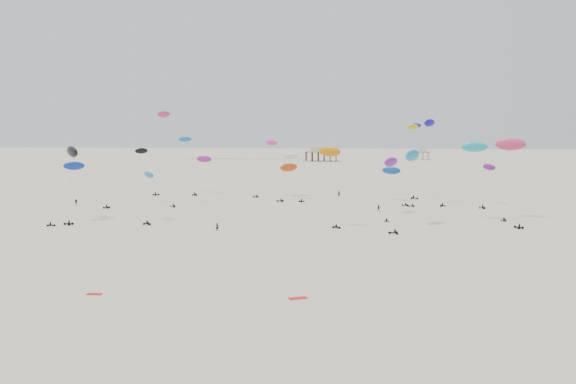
# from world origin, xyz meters

# --- Properties ---
(ground_plane) EXTENTS (900.00, 900.00, 0.00)m
(ground_plane) POSITION_xyz_m (0.00, 200.00, 0.00)
(ground_plane) COLOR beige
(pavilion_main) EXTENTS (21.00, 13.00, 9.80)m
(pavilion_main) POSITION_xyz_m (-10.00, 350.00, 4.22)
(pavilion_main) COLOR brown
(pavilion_main) RESTS_ON ground
(pavilion_small) EXTENTS (9.00, 7.00, 8.00)m
(pavilion_small) POSITION_xyz_m (60.00, 380.00, 3.49)
(pavilion_small) COLOR brown
(pavilion_small) RESTS_ON ground
(pier_fence) EXTENTS (80.20, 0.20, 1.50)m
(pier_fence) POSITION_xyz_m (-62.00, 350.00, 0.77)
(pier_fence) COLOR black
(pier_fence) RESTS_ON ground
(rig_0) EXTENTS (6.39, 14.40, 14.12)m
(rig_0) POSITION_xyz_m (48.43, 127.71, 7.71)
(rig_0) COLOR black
(rig_0) RESTS_ON ground
(rig_1) EXTENTS (7.40, 14.77, 18.12)m
(rig_1) POSITION_xyz_m (-45.67, 116.54, 9.68)
(rig_1) COLOR black
(rig_1) RESTS_ON ground
(rig_2) EXTENTS (5.30, 9.20, 14.03)m
(rig_2) POSITION_xyz_m (-5.47, 132.90, 9.54)
(rig_2) COLOR black
(rig_2) RESTS_ON ground
(rig_3) EXTENTS (9.81, 13.77, 23.50)m
(rig_3) POSITION_xyz_m (31.65, 129.73, 13.55)
(rig_3) COLOR black
(rig_3) RESTS_ON ground
(rig_4) EXTENTS (7.92, 11.55, 25.42)m
(rig_4) POSITION_xyz_m (-36.62, 119.12, 18.22)
(rig_4) COLOR black
(rig_4) RESTS_ON ground
(rig_5) EXTENTS (8.86, 16.03, 20.90)m
(rig_5) POSITION_xyz_m (-42.94, 147.38, 12.35)
(rig_5) COLOR black
(rig_5) RESTS_ON ground
(rig_6) EXTENTS (5.21, 8.41, 12.31)m
(rig_6) POSITION_xyz_m (-33.80, 143.73, 8.75)
(rig_6) COLOR black
(rig_6) RESTS_ON ground
(rig_7) EXTENTS (5.12, 9.52, 11.44)m
(rig_7) POSITION_xyz_m (-30.54, 89.80, 7.17)
(rig_7) COLOR black
(rig_7) RESTS_ON ground
(rig_8) EXTENTS (9.28, 17.78, 16.59)m
(rig_8) POSITION_xyz_m (-5.92, 140.30, 7.97)
(rig_8) COLOR black
(rig_8) RESTS_ON ground
(rig_9) EXTENTS (7.43, 5.82, 17.28)m
(rig_9) POSITION_xyz_m (-12.28, 139.59, 13.13)
(rig_9) COLOR black
(rig_9) RESTS_ON ground
(rig_10) EXTENTS (8.38, 16.06, 15.80)m
(rig_10) POSITION_xyz_m (24.08, 133.00, 7.68)
(rig_10) COLOR black
(rig_10) RESTS_ON ground
(rig_11) EXTENTS (3.91, 11.41, 22.26)m
(rig_11) POSITION_xyz_m (31.11, 143.39, 11.48)
(rig_11) COLOR black
(rig_11) RESTS_ON ground
(rig_12) EXTENTS (9.71, 10.21, 23.39)m
(rig_12) POSITION_xyz_m (32.35, 128.75, 18.84)
(rig_12) COLOR black
(rig_12) RESTS_ON ground
(rig_13) EXTENTS (7.48, 15.03, 17.68)m
(rig_13) POSITION_xyz_m (24.91, 91.08, 13.05)
(rig_13) COLOR black
(rig_13) RESTS_ON ground
(rig_14) EXTENTS (4.81, 9.56, 13.69)m
(rig_14) POSITION_xyz_m (-46.89, 87.39, 10.22)
(rig_14) COLOR black
(rig_14) RESTS_ON ground
(rig_15) EXTENTS (4.68, 17.26, 17.44)m
(rig_15) POSITION_xyz_m (21.87, 107.90, 11.14)
(rig_15) COLOR black
(rig_15) RESTS_ON ground
(rig_16) EXTENTS (10.20, 4.30, 17.56)m
(rig_16) POSITION_xyz_m (40.06, 101.12, 14.70)
(rig_16) COLOR black
(rig_16) RESTS_ON ground
(rig_17) EXTENTS (6.85, 12.03, 17.03)m
(rig_17) POSITION_xyz_m (-48.09, 90.44, 13.16)
(rig_17) COLOR black
(rig_17) RESTS_ON ground
(rig_18) EXTENTS (6.82, 18.07, 21.03)m
(rig_18) POSITION_xyz_m (47.88, 103.72, 15.15)
(rig_18) COLOR black
(rig_18) RESTS_ON ground
(rig_19) EXTENTS (5.35, 4.72, 16.55)m
(rig_19) POSITION_xyz_m (8.70, 87.54, 13.28)
(rig_19) COLOR black
(rig_19) RESTS_ON ground
(spectator_0) EXTENTS (0.77, 0.59, 1.93)m
(spectator_0) POSITION_xyz_m (-12.98, 80.01, 0.00)
(spectator_0) COLOR black
(spectator_0) RESTS_ON ground
(spectator_1) EXTENTS (0.98, 0.64, 1.90)m
(spectator_1) POSITION_xyz_m (19.45, 111.63, 0.00)
(spectator_1) COLOR black
(spectator_1) RESTS_ON ground
(spectator_2) EXTENTS (1.34, 0.84, 2.13)m
(spectator_2) POSITION_xyz_m (-59.49, 113.03, 0.00)
(spectator_2) COLOR black
(spectator_2) RESTS_ON ground
(spectator_3) EXTENTS (0.88, 0.66, 2.26)m
(spectator_3) POSITION_xyz_m (8.72, 142.00, 0.00)
(spectator_3) COLOR black
(spectator_3) RESTS_ON ground
(grounded_kite_a) EXTENTS (2.37, 1.75, 0.08)m
(grounded_kite_a) POSITION_xyz_m (7.44, 37.34, 0.00)
(grounded_kite_a) COLOR red
(grounded_kite_a) RESTS_ON ground
(grounded_kite_b) EXTENTS (1.84, 0.80, 0.07)m
(grounded_kite_b) POSITION_xyz_m (-16.82, 35.99, 0.00)
(grounded_kite_b) COLOR #B80F0B
(grounded_kite_b) RESTS_ON ground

